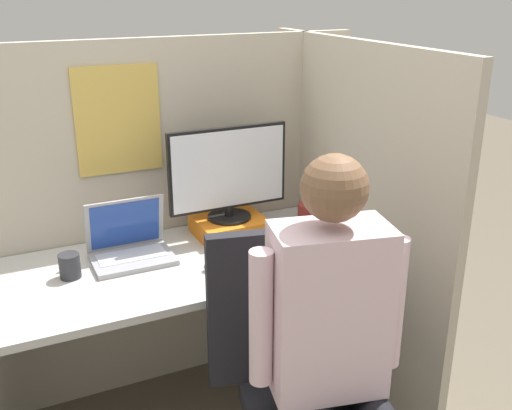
{
  "coord_description": "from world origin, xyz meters",
  "views": [
    {
      "loc": [
        -0.6,
        -1.7,
        1.78
      ],
      "look_at": [
        0.29,
        0.17,
        1.01
      ],
      "focal_mm": 42.0,
      "sensor_mm": 36.0,
      "label": 1
    }
  ],
  "objects": [
    {
      "name": "cubicle_panel_back",
      "position": [
        -0.0,
        0.69,
        0.79
      ],
      "size": [
        2.0,
        0.05,
        1.57
      ],
      "color": "#B7AD99",
      "rests_on": "ground"
    },
    {
      "name": "cubicle_panel_right",
      "position": [
        0.77,
        0.27,
        0.79
      ],
      "size": [
        0.04,
        1.3,
        1.57
      ],
      "color": "#B7AD99",
      "rests_on": "ground"
    },
    {
      "name": "desk",
      "position": [
        0.0,
        0.33,
        0.57
      ],
      "size": [
        1.5,
        0.67,
        0.76
      ],
      "color": "#B7B7B2",
      "rests_on": "ground"
    },
    {
      "name": "paper_box",
      "position": [
        0.31,
        0.49,
        0.79
      ],
      "size": [
        0.29,
        0.25,
        0.08
      ],
      "color": "orange",
      "rests_on": "desk"
    },
    {
      "name": "monitor",
      "position": [
        0.31,
        0.5,
        1.03
      ],
      "size": [
        0.52,
        0.19,
        0.39
      ],
      "color": "black",
      "rests_on": "paper_box"
    },
    {
      "name": "laptop",
      "position": [
        -0.13,
        0.44,
        0.8
      ],
      "size": [
        0.31,
        0.22,
        0.24
      ],
      "color": "#99999E",
      "rests_on": "desk"
    },
    {
      "name": "mouse",
      "position": [
        0.12,
        0.2,
        0.77
      ],
      "size": [
        0.07,
        0.05,
        0.04
      ],
      "color": "gray",
      "rests_on": "desk"
    },
    {
      "name": "stapler",
      "position": [
        0.64,
        0.35,
        0.78
      ],
      "size": [
        0.04,
        0.14,
        0.05
      ],
      "color": "black",
      "rests_on": "desk"
    },
    {
      "name": "carrot_toy",
      "position": [
        0.18,
        0.16,
        0.77
      ],
      "size": [
        0.04,
        0.14,
        0.04
      ],
      "color": "orange",
      "rests_on": "desk"
    },
    {
      "name": "office_chair",
      "position": [
        0.23,
        -0.29,
        0.54
      ],
      "size": [
        0.55,
        0.61,
        1.04
      ],
      "color": "black",
      "rests_on": "ground"
    },
    {
      "name": "person",
      "position": [
        0.27,
        -0.44,
        0.79
      ],
      "size": [
        0.47,
        0.44,
        1.34
      ],
      "color": "black",
      "rests_on": "ground"
    },
    {
      "name": "coffee_mug",
      "position": [
        0.69,
        0.48,
        0.8
      ],
      "size": [
        0.09,
        0.09,
        0.08
      ],
      "color": "#A3332D",
      "rests_on": "desk"
    },
    {
      "name": "pen_cup",
      "position": [
        -0.37,
        0.38,
        0.8
      ],
      "size": [
        0.08,
        0.08,
        0.09
      ],
      "color": "#28282D",
      "rests_on": "desk"
    }
  ]
}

